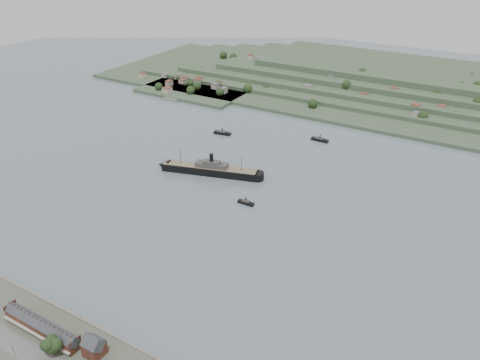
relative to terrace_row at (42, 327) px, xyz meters
The scene contains 9 objects.
ground 168.46m from the terrace_row, 86.59° to the left, with size 1400.00×1400.00×0.00m, color slate.
terrace_row is the anchor object (origin of this frame).
gabled_building 37.74m from the terrace_row, ahead, with size 10.40×10.18×14.09m.
far_peninsula 562.42m from the terrace_row, 86.14° to the left, with size 760.00×309.00×30.00m.
steamship 218.85m from the terrace_row, 98.20° to the left, with size 103.83×40.01×25.47m.
tugboat 188.67m from the terrace_row, 81.22° to the left, with size 14.79×3.95×6.66m.
ferry_west 314.04m from the terrace_row, 102.98° to the left, with size 20.71×8.63×7.53m.
ferry_east 346.12m from the terrace_row, 84.55° to the left, with size 19.63×5.86×7.32m.
fig_tree 20.12m from the terrace_row, 24.15° to the right, with size 11.64×10.08×12.99m.
Camera 1 is at (187.19, -279.36, 208.84)m, focal length 35.00 mm.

